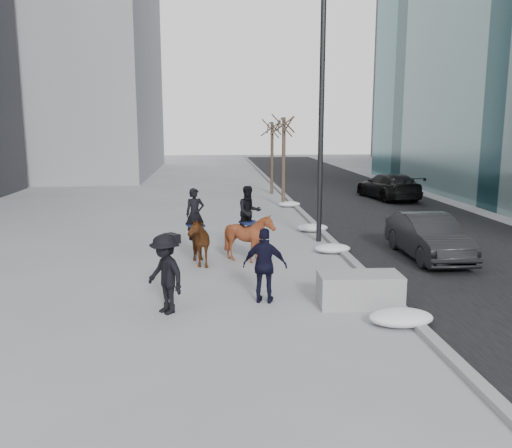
{
  "coord_description": "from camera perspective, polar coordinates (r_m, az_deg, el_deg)",
  "views": [
    {
      "loc": [
        -1.14,
        -12.74,
        4.09
      ],
      "look_at": [
        0.0,
        1.2,
        1.5
      ],
      "focal_mm": 38.0,
      "sensor_mm": 36.0,
      "label": 1
    }
  ],
  "objects": [
    {
      "name": "lamppost",
      "position": [
        18.77,
        7.01,
        13.18
      ],
      "size": [
        0.25,
        1.66,
        9.09
      ],
      "color": "black",
      "rests_on": "ground"
    },
    {
      "name": "ground",
      "position": [
        13.43,
        0.42,
        -7.24
      ],
      "size": [
        120.0,
        120.0,
        0.0
      ],
      "primitive_type": "plane",
      "color": "gray",
      "rests_on": "ground"
    },
    {
      "name": "car_near",
      "position": [
        17.46,
        17.7,
        -1.27
      ],
      "size": [
        1.44,
        4.13,
        1.36
      ],
      "primitive_type": "imported",
      "rotation": [
        0.0,
        0.0,
        0.0
      ],
      "color": "black",
      "rests_on": "ground"
    },
    {
      "name": "snow_piles",
      "position": [
        18.12,
        7.68,
        -2.15
      ],
      "size": [
        1.33,
        17.01,
        0.34
      ],
      "color": "silver",
      "rests_on": "ground"
    },
    {
      "name": "tree_far",
      "position": [
        32.0,
        1.7,
        7.35
      ],
      "size": [
        1.2,
        1.2,
        4.67
      ],
      "primitive_type": null,
      "color": "#33281E",
      "rests_on": "ground"
    },
    {
      "name": "mounted_right",
      "position": [
        16.17,
        -0.71,
        -0.83
      ],
      "size": [
        1.52,
        1.63,
        2.28
      ],
      "color": "#542310",
      "rests_on": "ground"
    },
    {
      "name": "planter",
      "position": [
        12.65,
        10.85,
        -6.8
      ],
      "size": [
        1.89,
        0.99,
        0.75
      ],
      "primitive_type": "cube",
      "rotation": [
        0.0,
        0.0,
        -0.03
      ],
      "color": "gray",
      "rests_on": "ground"
    },
    {
      "name": "mounted_left",
      "position": [
        16.02,
        -6.41,
        -1.29
      ],
      "size": [
        1.2,
        1.88,
        2.24
      ],
      "color": "#461E0E",
      "rests_on": "ground"
    },
    {
      "name": "tree_near",
      "position": [
        26.88,
        2.92,
        6.99
      ],
      "size": [
        1.2,
        1.2,
        4.9
      ],
      "primitive_type": null,
      "color": "#382721",
      "rests_on": "ground"
    },
    {
      "name": "road",
      "position": [
        24.5,
        14.8,
        0.55
      ],
      "size": [
        8.0,
        90.0,
        0.01
      ],
      "primitive_type": "cube",
      "color": "black",
      "rests_on": "ground"
    },
    {
      "name": "curb",
      "position": [
        23.46,
        5.56,
        0.56
      ],
      "size": [
        0.25,
        90.0,
        0.12
      ],
      "primitive_type": "cube",
      "color": "gray",
      "rests_on": "ground"
    },
    {
      "name": "camera_crew",
      "position": [
        11.97,
        -9.53,
        -5.19
      ],
      "size": [
        1.22,
        1.29,
        1.75
      ],
      "color": "black",
      "rests_on": "ground"
    },
    {
      "name": "feeder",
      "position": [
        12.5,
        0.95,
        -4.41
      ],
      "size": [
        1.1,
        0.98,
        1.75
      ],
      "color": "black",
      "rests_on": "ground"
    },
    {
      "name": "car_far",
      "position": [
        30.71,
        13.76,
        3.9
      ],
      "size": [
        2.69,
        5.19,
        1.44
      ],
      "primitive_type": "imported",
      "rotation": [
        0.0,
        0.0,
        3.28
      ],
      "color": "black",
      "rests_on": "ground"
    }
  ]
}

